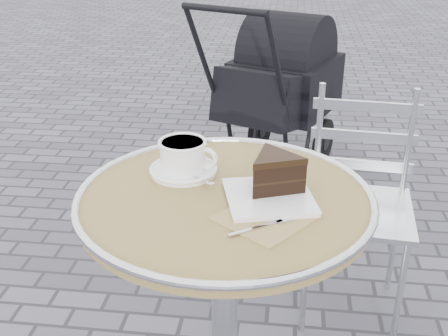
# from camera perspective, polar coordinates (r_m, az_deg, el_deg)

# --- Properties ---
(cafe_table) EXTENTS (0.72, 0.72, 0.74)m
(cafe_table) POSITION_cam_1_polar(r_m,az_deg,el_deg) (1.43, 0.08, -8.63)
(cafe_table) COLOR silver
(cafe_table) RESTS_ON ground
(cappuccino_set) EXTENTS (0.18, 0.18, 0.09)m
(cappuccino_set) POSITION_cam_1_polar(r_m,az_deg,el_deg) (1.44, -4.11, 0.94)
(cappuccino_set) COLOR white
(cappuccino_set) RESTS_ON cafe_table
(cake_plate_set) EXTENTS (0.25, 0.33, 0.11)m
(cake_plate_set) POSITION_cam_1_polar(r_m,az_deg,el_deg) (1.32, 5.04, -1.05)
(cake_plate_set) COLOR #9F8057
(cake_plate_set) RESTS_ON cafe_table
(bistro_chair) EXTENTS (0.39, 0.39, 0.81)m
(bistro_chair) POSITION_cam_1_polar(r_m,az_deg,el_deg) (2.01, 13.65, -0.93)
(bistro_chair) COLOR silver
(bistro_chair) RESTS_ON ground
(baby_stroller) EXTENTS (0.75, 1.03, 0.98)m
(baby_stroller) POSITION_cam_1_polar(r_m,az_deg,el_deg) (3.01, 5.42, 7.38)
(baby_stroller) COLOR black
(baby_stroller) RESTS_ON ground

